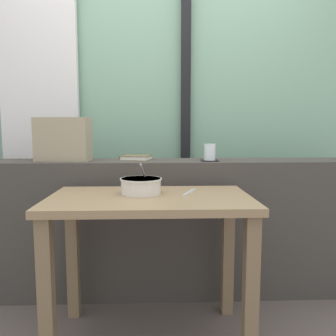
{
  "coord_description": "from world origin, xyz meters",
  "views": [
    {
      "loc": [
        -0.05,
        -1.56,
        1.04
      ],
      "look_at": [
        0.02,
        0.42,
        0.81
      ],
      "focal_mm": 36.94,
      "sensor_mm": 36.0,
      "label": 1
    }
  ],
  "objects_px": {
    "coaster_square": "(210,161)",
    "breakfast_table": "(150,225)",
    "juice_glass": "(210,153)",
    "soup_bowl": "(141,186)",
    "closed_book": "(136,158)",
    "fork_utensil": "(190,192)",
    "throw_pillow": "(63,139)"
  },
  "relations": [
    {
      "from": "soup_bowl",
      "to": "fork_utensil",
      "type": "relative_size",
      "value": 1.19
    },
    {
      "from": "juice_glass",
      "to": "throw_pillow",
      "type": "height_order",
      "value": "throw_pillow"
    },
    {
      "from": "coaster_square",
      "to": "breakfast_table",
      "type": "bearing_deg",
      "value": -127.91
    },
    {
      "from": "throw_pillow",
      "to": "soup_bowl",
      "type": "relative_size",
      "value": 1.58
    },
    {
      "from": "throw_pillow",
      "to": "soup_bowl",
      "type": "bearing_deg",
      "value": -42.61
    },
    {
      "from": "throw_pillow",
      "to": "breakfast_table",
      "type": "bearing_deg",
      "value": -43.74
    },
    {
      "from": "juice_glass",
      "to": "throw_pillow",
      "type": "relative_size",
      "value": 0.31
    },
    {
      "from": "coaster_square",
      "to": "closed_book",
      "type": "xyz_separation_m",
      "value": [
        -0.45,
        0.1,
        0.01
      ]
    },
    {
      "from": "breakfast_table",
      "to": "throw_pillow",
      "type": "bearing_deg",
      "value": 136.26
    },
    {
      "from": "closed_book",
      "to": "soup_bowl",
      "type": "bearing_deg",
      "value": -84.18
    },
    {
      "from": "breakfast_table",
      "to": "fork_utensil",
      "type": "relative_size",
      "value": 5.6
    },
    {
      "from": "fork_utensil",
      "to": "juice_glass",
      "type": "bearing_deg",
      "value": 88.64
    },
    {
      "from": "coaster_square",
      "to": "soup_bowl",
      "type": "xyz_separation_m",
      "value": [
        -0.4,
        -0.39,
        -0.09
      ]
    },
    {
      "from": "coaster_square",
      "to": "throw_pillow",
      "type": "bearing_deg",
      "value": 176.54
    },
    {
      "from": "breakfast_table",
      "to": "soup_bowl",
      "type": "relative_size",
      "value": 4.69
    },
    {
      "from": "breakfast_table",
      "to": "soup_bowl",
      "type": "xyz_separation_m",
      "value": [
        -0.04,
        0.06,
        0.18
      ]
    },
    {
      "from": "breakfast_table",
      "to": "soup_bowl",
      "type": "height_order",
      "value": "soup_bowl"
    },
    {
      "from": "coaster_square",
      "to": "closed_book",
      "type": "distance_m",
      "value": 0.46
    },
    {
      "from": "breakfast_table",
      "to": "fork_utensil",
      "type": "height_order",
      "value": "fork_utensil"
    },
    {
      "from": "coaster_square",
      "to": "juice_glass",
      "type": "bearing_deg",
      "value": 180.0
    },
    {
      "from": "breakfast_table",
      "to": "throw_pillow",
      "type": "distance_m",
      "value": 0.83
    },
    {
      "from": "closed_book",
      "to": "juice_glass",
      "type": "bearing_deg",
      "value": -12.2
    },
    {
      "from": "breakfast_table",
      "to": "coaster_square",
      "type": "relative_size",
      "value": 9.53
    },
    {
      "from": "juice_glass",
      "to": "fork_utensil",
      "type": "bearing_deg",
      "value": -112.89
    },
    {
      "from": "closed_book",
      "to": "throw_pillow",
      "type": "relative_size",
      "value": 0.65
    },
    {
      "from": "breakfast_table",
      "to": "fork_utensil",
      "type": "xyz_separation_m",
      "value": [
        0.2,
        0.08,
        0.14
      ]
    },
    {
      "from": "fork_utensil",
      "to": "coaster_square",
      "type": "bearing_deg",
      "value": 88.64
    },
    {
      "from": "coaster_square",
      "to": "soup_bowl",
      "type": "distance_m",
      "value": 0.57
    },
    {
      "from": "coaster_square",
      "to": "soup_bowl",
      "type": "bearing_deg",
      "value": -135.32
    },
    {
      "from": "juice_glass",
      "to": "soup_bowl",
      "type": "bearing_deg",
      "value": -135.32
    },
    {
      "from": "throw_pillow",
      "to": "fork_utensil",
      "type": "bearing_deg",
      "value": -30.4
    },
    {
      "from": "coaster_square",
      "to": "juice_glass",
      "type": "relative_size",
      "value": 1.01
    }
  ]
}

